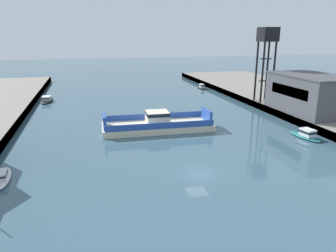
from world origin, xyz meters
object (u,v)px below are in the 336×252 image
(moored_boat_near_right, at_px, (2,177))
(moored_boat_mid_left, at_px, (201,87))
(warehouse_shed, at_px, (310,94))
(crane_tower, at_px, (267,42))
(moored_boat_mid_right, at_px, (306,134))
(chain_ferry, at_px, (157,124))
(moored_boat_near_left, at_px, (47,99))

(moored_boat_near_right, distance_m, moored_boat_mid_left, 71.68)
(moored_boat_near_right, relative_size, warehouse_shed, 0.40)
(crane_tower, bearing_deg, warehouse_shed, -74.34)
(moored_boat_mid_right, bearing_deg, chain_ferry, 154.85)
(moored_boat_mid_left, xyz_separation_m, warehouse_shed, (8.20, -39.97, 4.59))
(warehouse_shed, bearing_deg, moored_boat_mid_right, -128.20)
(moored_boat_near_right, relative_size, moored_boat_mid_right, 0.98)
(chain_ferry, distance_m, moored_boat_mid_right, 25.25)
(warehouse_shed, bearing_deg, moored_boat_near_right, -163.74)
(moored_boat_near_right, distance_m, crane_tower, 58.95)
(crane_tower, bearing_deg, moored_boat_mid_right, -102.66)
(moored_boat_mid_left, height_order, moored_boat_mid_right, moored_boat_mid_right)
(chain_ferry, xyz_separation_m, warehouse_shed, (31.26, -0.06, 4.13))
(moored_boat_mid_right, xyz_separation_m, crane_tower, (5.07, 22.57, 14.17))
(chain_ferry, height_order, moored_boat_mid_left, chain_ferry)
(moored_boat_near_right, relative_size, moored_boat_mid_left, 1.19)
(chain_ferry, height_order, moored_boat_near_right, chain_ferry)
(warehouse_shed, distance_m, crane_tower, 15.65)
(warehouse_shed, height_order, crane_tower, crane_tower)
(chain_ferry, height_order, warehouse_shed, warehouse_shed)
(moored_boat_near_right, relative_size, crane_tower, 0.40)
(moored_boat_near_right, height_order, moored_boat_mid_right, moored_boat_mid_right)
(moored_boat_mid_left, relative_size, crane_tower, 0.34)
(crane_tower, bearing_deg, moored_boat_near_left, 158.72)
(moored_boat_near_right, xyz_separation_m, warehouse_shed, (53.48, 15.60, 4.71))
(moored_boat_near_left, height_order, moored_boat_mid_right, moored_boat_mid_right)
(moored_boat_mid_right, height_order, crane_tower, crane_tower)
(moored_boat_near_right, xyz_separation_m, moored_boat_mid_left, (45.28, 55.56, 0.12))
(moored_boat_mid_left, bearing_deg, moored_boat_mid_right, -90.24)
(chain_ferry, relative_size, moored_boat_mid_right, 2.88)
(chain_ferry, bearing_deg, moored_boat_mid_left, 59.98)
(chain_ferry, bearing_deg, moored_boat_near_right, -144.84)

